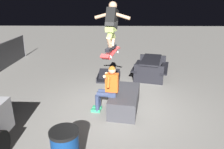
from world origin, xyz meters
The scene contains 7 objects.
ground_plane centered at (0.00, 0.00, 0.00)m, with size 40.00×40.00×0.00m, color gray.
ledge_box_main centered at (0.12, -0.16, 0.26)m, with size 1.60×0.74×0.52m, color #38383D.
person_sitting_on_ledge centered at (-0.07, 0.31, 0.76)m, with size 0.60×0.78×1.35m.
skateboard centered at (-0.26, 0.22, 1.75)m, with size 1.03×0.48×0.15m.
skater_airborne centered at (-0.21, 0.21, 2.44)m, with size 0.64×0.87×1.12m.
kicker_ramp centered at (2.49, 0.38, 0.06)m, with size 1.04×0.93×0.38m.
picnic_table_back centered at (2.80, -1.30, 0.50)m, with size 1.99×1.73×0.75m.
Camera 1 is at (-5.35, 0.10, 3.00)m, focal length 33.95 mm.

